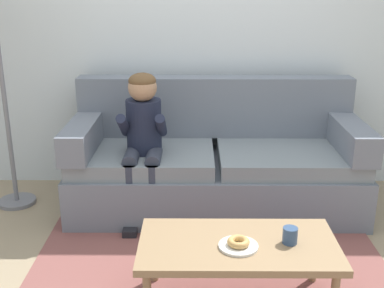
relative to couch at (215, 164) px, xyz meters
The scene contains 10 objects.
ground 0.93m from the couch, 94.48° to the right, with size 10.00×10.00×0.00m, color #9E896B.
wall_back 1.18m from the couch, 96.97° to the left, with size 8.00×0.10×2.80m, color silver.
area_rug 1.16m from the couch, 93.47° to the right, with size 2.25×1.91×0.01m, color brown.
couch is the anchor object (origin of this frame).
coffee_table 1.30m from the couch, 86.84° to the right, with size 1.07×0.55×0.39m.
person_child 0.66m from the couch, 158.58° to the right, with size 0.34×0.58×1.10m.
plate 1.35m from the couch, 87.14° to the right, with size 0.21×0.21×0.01m, color white.
donut 1.35m from the couch, 87.14° to the right, with size 0.12×0.12×0.04m, color tan.
mug 1.35m from the couch, 75.12° to the right, with size 0.08×0.08×0.09m, color #334C72.
toy_controller 0.98m from the couch, 57.46° to the right, with size 0.23×0.09×0.05m.
Camera 1 is at (-0.10, -2.76, 1.72)m, focal length 45.72 mm.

